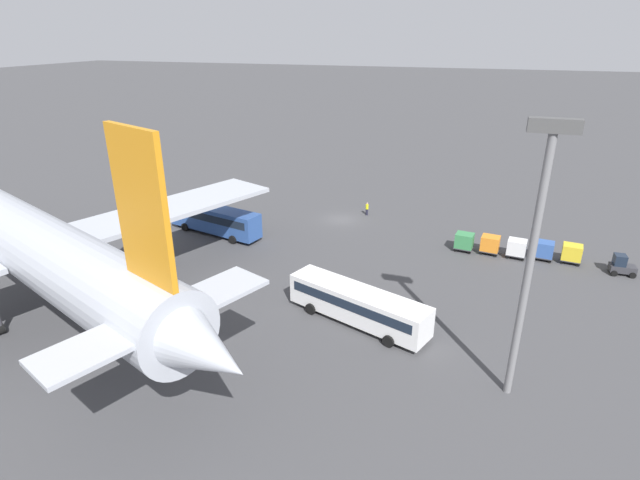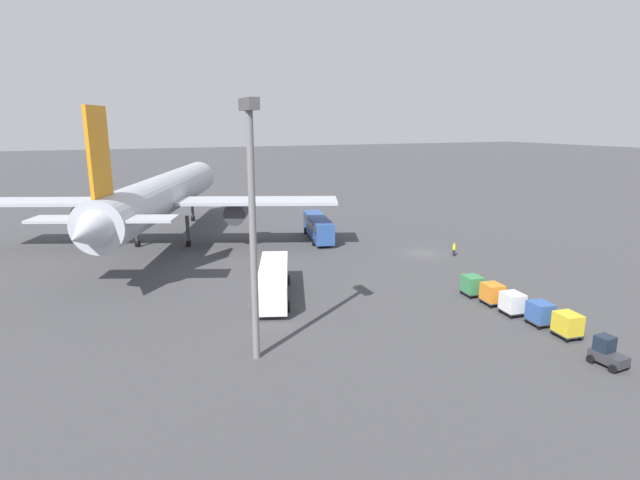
{
  "view_description": "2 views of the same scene",
  "coord_description": "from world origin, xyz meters",
  "px_view_note": "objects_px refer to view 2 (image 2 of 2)",
  "views": [
    {
      "loc": [
        -17.01,
        58.97,
        22.87
      ],
      "look_at": [
        -1.58,
        13.37,
        2.62
      ],
      "focal_mm": 28.0,
      "sensor_mm": 36.0,
      "label": 1
    },
    {
      "loc": [
        -53.28,
        37.83,
        16.92
      ],
      "look_at": [
        -1.93,
        15.74,
        3.7
      ],
      "focal_mm": 28.0,
      "sensor_mm": 36.0,
      "label": 2
    }
  ],
  "objects_px": {
    "cargo_cart_blue": "(540,312)",
    "cargo_cart_white": "(512,302)",
    "shuttle_bus_far": "(273,279)",
    "cargo_cart_green": "(472,284)",
    "baggage_tug": "(607,353)",
    "cargo_cart_yellow": "(568,324)",
    "airplane": "(163,195)",
    "cargo_cart_orange": "(492,293)",
    "worker_person": "(454,250)",
    "shuttle_bus_near": "(318,226)"
  },
  "relations": [
    {
      "from": "worker_person",
      "to": "cargo_cart_orange",
      "type": "distance_m",
      "value": 17.74
    },
    {
      "from": "cargo_cart_white",
      "to": "cargo_cart_orange",
      "type": "bearing_deg",
      "value": -3.46
    },
    {
      "from": "cargo_cart_blue",
      "to": "cargo_cart_green",
      "type": "xyz_separation_m",
      "value": [
        8.26,
        0.33,
        0.0
      ]
    },
    {
      "from": "airplane",
      "to": "worker_person",
      "type": "bearing_deg",
      "value": -101.25
    },
    {
      "from": "shuttle_bus_far",
      "to": "cargo_cart_white",
      "type": "relative_size",
      "value": 5.9
    },
    {
      "from": "worker_person",
      "to": "shuttle_bus_near",
      "type": "bearing_deg",
      "value": 37.99
    },
    {
      "from": "baggage_tug",
      "to": "cargo_cart_yellow",
      "type": "height_order",
      "value": "baggage_tug"
    },
    {
      "from": "airplane",
      "to": "cargo_cart_yellow",
      "type": "distance_m",
      "value": 52.95
    },
    {
      "from": "cargo_cart_blue",
      "to": "cargo_cart_white",
      "type": "height_order",
      "value": "same"
    },
    {
      "from": "shuttle_bus_far",
      "to": "cargo_cart_green",
      "type": "bearing_deg",
      "value": -92.5
    },
    {
      "from": "shuttle_bus_far",
      "to": "cargo_cart_orange",
      "type": "xyz_separation_m",
      "value": [
        -10.26,
        -18.37,
        -0.65
      ]
    },
    {
      "from": "airplane",
      "to": "cargo_cart_green",
      "type": "distance_m",
      "value": 43.53
    },
    {
      "from": "shuttle_bus_near",
      "to": "worker_person",
      "type": "distance_m",
      "value": 20.17
    },
    {
      "from": "shuttle_bus_near",
      "to": "cargo_cart_yellow",
      "type": "xyz_separation_m",
      "value": [
        -39.99,
        -4.72,
        -0.81
      ]
    },
    {
      "from": "worker_person",
      "to": "cargo_cart_orange",
      "type": "bearing_deg",
      "value": 153.38
    },
    {
      "from": "baggage_tug",
      "to": "cargo_cart_blue",
      "type": "bearing_deg",
      "value": -12.59
    },
    {
      "from": "shuttle_bus_near",
      "to": "cargo_cart_white",
      "type": "height_order",
      "value": "shuttle_bus_near"
    },
    {
      "from": "airplane",
      "to": "cargo_cart_yellow",
      "type": "xyz_separation_m",
      "value": [
        -45.89,
        -25.77,
        -5.76
      ]
    },
    {
      "from": "airplane",
      "to": "shuttle_bus_near",
      "type": "distance_m",
      "value": 22.41
    },
    {
      "from": "cargo_cart_blue",
      "to": "cargo_cart_white",
      "type": "distance_m",
      "value": 2.78
    },
    {
      "from": "airplane",
      "to": "cargo_cart_orange",
      "type": "xyz_separation_m",
      "value": [
        -37.63,
        -25.49,
        -5.76
      ]
    },
    {
      "from": "baggage_tug",
      "to": "cargo_cart_orange",
      "type": "relative_size",
      "value": 1.13
    },
    {
      "from": "shuttle_bus_far",
      "to": "cargo_cart_green",
      "type": "xyz_separation_m",
      "value": [
        -7.51,
        -18.27,
        -0.65
      ]
    },
    {
      "from": "worker_person",
      "to": "cargo_cart_blue",
      "type": "bearing_deg",
      "value": 160.14
    },
    {
      "from": "cargo_cart_yellow",
      "to": "cargo_cart_white",
      "type": "bearing_deg",
      "value": 4.63
    },
    {
      "from": "shuttle_bus_far",
      "to": "cargo_cart_blue",
      "type": "height_order",
      "value": "shuttle_bus_far"
    },
    {
      "from": "worker_person",
      "to": "cargo_cart_green",
      "type": "relative_size",
      "value": 0.8
    },
    {
      "from": "shuttle_bus_near",
      "to": "shuttle_bus_far",
      "type": "xyz_separation_m",
      "value": [
        -21.47,
        13.92,
        -0.16
      ]
    },
    {
      "from": "airplane",
      "to": "shuttle_bus_far",
      "type": "height_order",
      "value": "airplane"
    },
    {
      "from": "cargo_cart_white",
      "to": "cargo_cart_orange",
      "type": "relative_size",
      "value": 1.0
    },
    {
      "from": "cargo_cart_yellow",
      "to": "cargo_cart_white",
      "type": "xyz_separation_m",
      "value": [
        5.51,
        0.45,
        0.0
      ]
    },
    {
      "from": "airplane",
      "to": "baggage_tug",
      "type": "height_order",
      "value": "airplane"
    },
    {
      "from": "baggage_tug",
      "to": "worker_person",
      "type": "height_order",
      "value": "baggage_tug"
    },
    {
      "from": "cargo_cart_orange",
      "to": "cargo_cart_green",
      "type": "bearing_deg",
      "value": 2.05
    },
    {
      "from": "cargo_cart_yellow",
      "to": "cargo_cart_green",
      "type": "xyz_separation_m",
      "value": [
        11.01,
        0.38,
        0.0
      ]
    },
    {
      "from": "cargo_cart_yellow",
      "to": "cargo_cart_blue",
      "type": "distance_m",
      "value": 2.75
    },
    {
      "from": "baggage_tug",
      "to": "cargo_cart_blue",
      "type": "xyz_separation_m",
      "value": [
        7.24,
        -1.22,
        0.25
      ]
    },
    {
      "from": "airplane",
      "to": "cargo_cart_orange",
      "type": "bearing_deg",
      "value": -124.07
    },
    {
      "from": "shuttle_bus_far",
      "to": "cargo_cart_orange",
      "type": "relative_size",
      "value": 5.9
    },
    {
      "from": "worker_person",
      "to": "cargo_cart_green",
      "type": "bearing_deg",
      "value": 148.45
    },
    {
      "from": "shuttle_bus_near",
      "to": "cargo_cart_orange",
      "type": "bearing_deg",
      "value": -158.95
    },
    {
      "from": "shuttle_bus_near",
      "to": "cargo_cart_orange",
      "type": "distance_m",
      "value": 32.05
    },
    {
      "from": "baggage_tug",
      "to": "cargo_cart_green",
      "type": "bearing_deg",
      "value": -6.28
    },
    {
      "from": "shuttle_bus_far",
      "to": "cargo_cart_blue",
      "type": "relative_size",
      "value": 5.9
    },
    {
      "from": "baggage_tug",
      "to": "cargo_cart_green",
      "type": "xyz_separation_m",
      "value": [
        15.5,
        -0.89,
        0.25
      ]
    },
    {
      "from": "baggage_tug",
      "to": "worker_person",
      "type": "xyz_separation_m",
      "value": [
        28.6,
        -8.94,
        -0.07
      ]
    },
    {
      "from": "airplane",
      "to": "shuttle_bus_far",
      "type": "xyz_separation_m",
      "value": [
        -27.38,
        -7.13,
        -5.11
      ]
    },
    {
      "from": "cargo_cart_yellow",
      "to": "worker_person",
      "type": "bearing_deg",
      "value": -17.64
    },
    {
      "from": "worker_person",
      "to": "cargo_cart_yellow",
      "type": "distance_m",
      "value": 25.31
    },
    {
      "from": "shuttle_bus_far",
      "to": "cargo_cart_green",
      "type": "relative_size",
      "value": 5.9
    }
  ]
}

